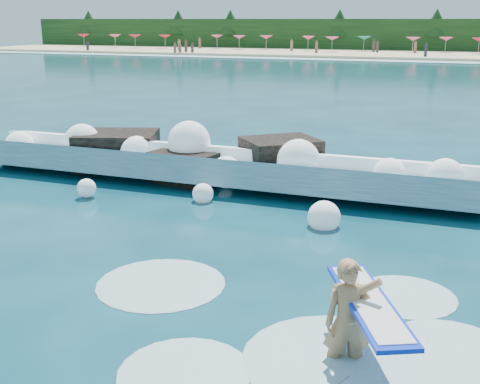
{
  "coord_description": "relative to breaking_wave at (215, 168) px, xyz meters",
  "views": [
    {
      "loc": [
        6.03,
        -10.03,
        4.9
      ],
      "look_at": [
        1.5,
        2.0,
        1.2
      ],
      "focal_mm": 45.0,
      "sensor_mm": 36.0,
      "label": 1
    }
  ],
  "objects": [
    {
      "name": "ground",
      "position": [
        1.07,
        -6.62,
        -0.48
      ],
      "size": [
        200.0,
        200.0,
        0.0
      ],
      "primitive_type": "plane",
      "color": "#072A3C",
      "rests_on": "ground"
    },
    {
      "name": "beach",
      "position": [
        1.07,
        71.38,
        -0.28
      ],
      "size": [
        140.0,
        20.0,
        0.4
      ],
      "primitive_type": "cube",
      "color": "tan",
      "rests_on": "ground"
    },
    {
      "name": "wet_band",
      "position": [
        1.07,
        60.38,
        -0.44
      ],
      "size": [
        140.0,
        5.0,
        0.08
      ],
      "primitive_type": "cube",
      "color": "silver",
      "rests_on": "ground"
    },
    {
      "name": "treeline",
      "position": [
        1.07,
        81.38,
        2.02
      ],
      "size": [
        140.0,
        4.0,
        5.0
      ],
      "primitive_type": "cube",
      "color": "black",
      "rests_on": "ground"
    },
    {
      "name": "breaking_wave",
      "position": [
        0.0,
        0.0,
        0.0
      ],
      "size": [
        15.95,
        2.58,
        1.37
      ],
      "color": "teal",
      "rests_on": "ground"
    },
    {
      "name": "rock_cluster",
      "position": [
        -1.3,
        0.69,
        0.01
      ],
      "size": [
        8.68,
        3.57,
        1.54
      ],
      "color": "black",
      "rests_on": "ground"
    },
    {
      "name": "surfer_with_board",
      "position": [
        5.86,
        -8.69,
        0.24
      ],
      "size": [
        1.7,
        3.03,
        1.94
      ],
      "color": "#A8784E",
      "rests_on": "ground"
    },
    {
      "name": "wave_spray",
      "position": [
        -0.31,
        -0.19,
        0.36
      ],
      "size": [
        14.9,
        4.27,
        1.99
      ],
      "color": "white",
      "rests_on": "ground"
    },
    {
      "name": "surf_foam",
      "position": [
        5.04,
        -8.18,
        -0.48
      ],
      "size": [
        8.98,
        5.61,
        0.15
      ],
      "color": "silver",
      "rests_on": "ground"
    },
    {
      "name": "beach_umbrellas",
      "position": [
        0.81,
        73.67,
        1.77
      ],
      "size": [
        114.17,
        6.72,
        0.5
      ],
      "color": "red",
      "rests_on": "ground"
    },
    {
      "name": "beachgoers",
      "position": [
        7.05,
        67.55,
        0.59
      ],
      "size": [
        105.46,
        13.46,
        1.92
      ],
      "color": "#3F332D",
      "rests_on": "ground"
    }
  ]
}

